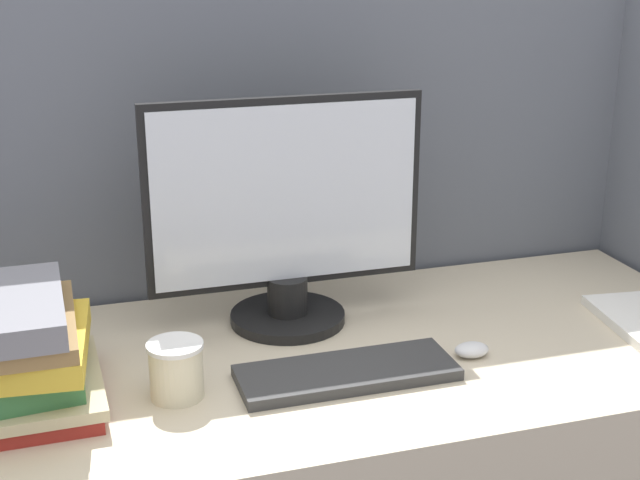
{
  "coord_description": "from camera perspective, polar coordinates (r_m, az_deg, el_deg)",
  "views": [
    {
      "loc": [
        -0.48,
        -1.07,
        1.46
      ],
      "look_at": [
        -0.03,
        0.39,
        0.93
      ],
      "focal_mm": 50.0,
      "sensor_mm": 36.0,
      "label": 1
    }
  ],
  "objects": [
    {
      "name": "mouse",
      "position": [
        1.67,
        9.68,
        -6.94
      ],
      "size": [
        0.07,
        0.05,
        0.03
      ],
      "color": "silver",
      "rests_on": "desk"
    },
    {
      "name": "book_stack",
      "position": [
        1.53,
        -18.78,
        -6.81
      ],
      "size": [
        0.26,
        0.31,
        0.19
      ],
      "color": "maroon",
      "rests_on": "desk"
    },
    {
      "name": "cubicle_panel_rear",
      "position": [
        2.02,
        -2.12,
        -2.94
      ],
      "size": [
        1.97,
        0.04,
        1.41
      ],
      "color": "slate",
      "rests_on": "ground_plane"
    },
    {
      "name": "keyboard",
      "position": [
        1.57,
        1.73,
        -8.48
      ],
      "size": [
        0.38,
        0.14,
        0.02
      ],
      "color": "#333333",
      "rests_on": "desk"
    },
    {
      "name": "monitor",
      "position": [
        1.72,
        -2.18,
        1.09
      ],
      "size": [
        0.54,
        0.23,
        0.45
      ],
      "color": "black",
      "rests_on": "desk"
    },
    {
      "name": "coffee_cup",
      "position": [
        1.51,
        -9.19,
        -8.2
      ],
      "size": [
        0.09,
        0.09,
        0.1
      ],
      "color": "beige",
      "rests_on": "desk"
    }
  ]
}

